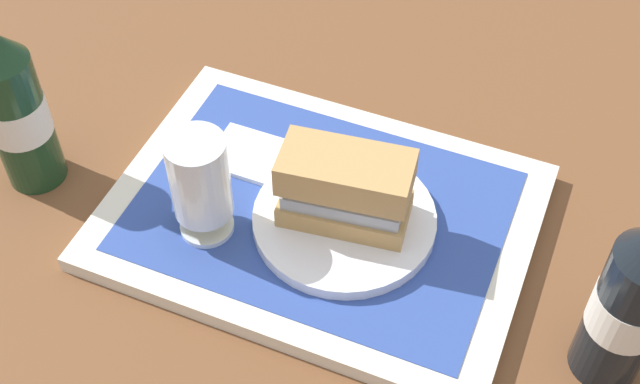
% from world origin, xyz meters
% --- Properties ---
extents(ground_plane, '(3.00, 3.00, 0.00)m').
position_xyz_m(ground_plane, '(0.00, 0.00, 0.00)').
color(ground_plane, brown).
extents(tray, '(0.44, 0.32, 0.02)m').
position_xyz_m(tray, '(0.00, 0.00, 0.01)').
color(tray, beige).
rests_on(tray, ground_plane).
extents(placemat, '(0.38, 0.27, 0.00)m').
position_xyz_m(placemat, '(0.00, 0.00, 0.02)').
color(placemat, '#2D4793').
rests_on(placemat, tray).
extents(plate, '(0.19, 0.19, 0.01)m').
position_xyz_m(plate, '(-0.03, 0.01, 0.03)').
color(plate, white).
rests_on(plate, placemat).
extents(sandwich, '(0.14, 0.08, 0.08)m').
position_xyz_m(sandwich, '(-0.03, 0.01, 0.08)').
color(sandwich, tan).
rests_on(sandwich, plate).
extents(beer_glass, '(0.06, 0.06, 0.12)m').
position_xyz_m(beer_glass, '(0.10, 0.07, 0.09)').
color(beer_glass, silver).
rests_on(beer_glass, placemat).
extents(napkin_folded, '(0.09, 0.07, 0.01)m').
position_xyz_m(napkin_folded, '(0.10, -0.04, 0.02)').
color(napkin_folded, white).
rests_on(napkin_folded, placemat).
extents(beer_bottle, '(0.07, 0.07, 0.27)m').
position_xyz_m(beer_bottle, '(0.32, 0.06, 0.10)').
color(beer_bottle, '#19381E').
rests_on(beer_bottle, ground_plane).
extents(second_bottle, '(0.07, 0.07, 0.27)m').
position_xyz_m(second_bottle, '(-0.31, 0.05, 0.10)').
color(second_bottle, black).
rests_on(second_bottle, ground_plane).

